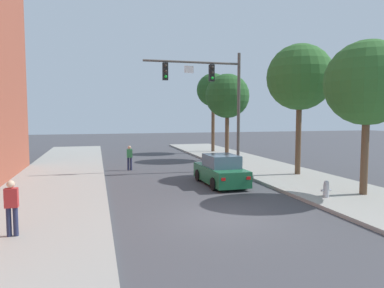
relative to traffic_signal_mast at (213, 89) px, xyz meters
The scene contains 12 objects.
ground_plane 11.64m from the traffic_signal_mast, 105.89° to the right, with size 120.00×120.00×0.00m, color #424247.
sidewalk_left 14.62m from the traffic_signal_mast, 133.16° to the right, with size 5.00×60.00×0.15m, color #99968E.
sidewalk_right 11.84m from the traffic_signal_mast, 69.77° to the right, with size 5.00×60.00×0.15m, color #99968E.
traffic_signal_mast is the anchor object (origin of this frame).
car_lead_green 6.32m from the traffic_signal_mast, 103.00° to the right, with size 1.89×4.26×1.60m.
pedestrian_sidewalk_left_walker 14.93m from the traffic_signal_mast, 132.37° to the right, with size 0.36×0.22×1.64m.
pedestrian_crossing_road 7.07m from the traffic_signal_mast, 158.51° to the left, with size 0.36×0.22×1.64m.
fire_hydrant 10.19m from the traffic_signal_mast, 75.67° to the right, with size 0.48×0.24×0.72m.
street_tree_nearest 9.58m from the traffic_signal_mast, 64.07° to the right, with size 3.69×3.69×6.75m.
street_tree_second 5.31m from the traffic_signal_mast, 34.83° to the right, with size 3.85×3.85×7.65m.
street_tree_third 6.22m from the traffic_signal_mast, 60.82° to the left, with size 3.55×3.55×6.83m.
street_tree_farthest 11.64m from the traffic_signal_mast, 71.43° to the left, with size 3.17×3.17×7.52m.
Camera 1 is at (-4.40, -11.70, 3.66)m, focal length 33.23 mm.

